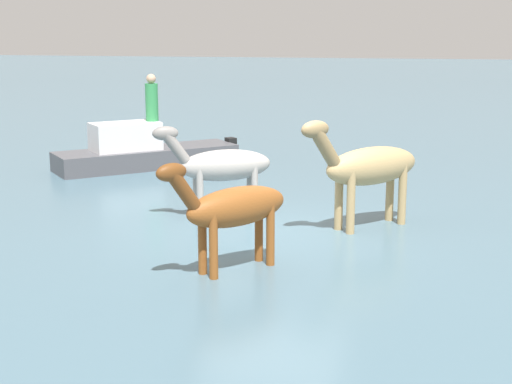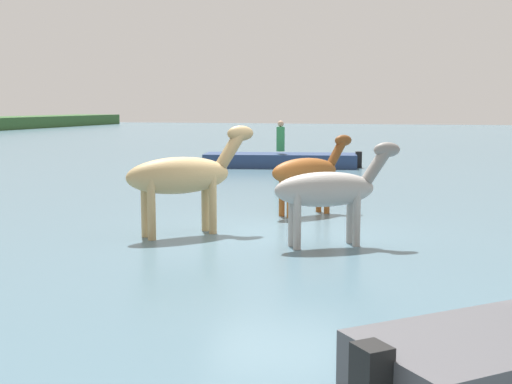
{
  "view_description": "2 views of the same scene",
  "coord_description": "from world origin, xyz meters",
  "px_view_note": "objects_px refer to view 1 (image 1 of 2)",
  "views": [
    {
      "loc": [
        12.81,
        2.43,
        3.58
      ],
      "look_at": [
        -0.27,
        -0.36,
        0.64
      ],
      "focal_mm": 53.42,
      "sensor_mm": 36.0,
      "label": 1
    },
    {
      "loc": [
        -12.04,
        -2.97,
        2.42
      ],
      "look_at": [
        0.6,
        0.55,
        0.69
      ],
      "focal_mm": 46.43,
      "sensor_mm": 36.0,
      "label": 2
    }
  ],
  "objects_px": {
    "horse_dark_mare": "(232,208)",
    "person_helmsman_aft": "(152,99)",
    "horse_chestnut_trailing": "(221,166)",
    "boat_motor_center": "(143,155)",
    "horse_rear_stallion": "(368,167)"
  },
  "relations": [
    {
      "from": "horse_chestnut_trailing",
      "to": "person_helmsman_aft",
      "type": "relative_size",
      "value": 1.81
    },
    {
      "from": "horse_chestnut_trailing",
      "to": "boat_motor_center",
      "type": "bearing_deg",
      "value": -84.29
    },
    {
      "from": "horse_dark_mare",
      "to": "person_helmsman_aft",
      "type": "height_order",
      "value": "person_helmsman_aft"
    },
    {
      "from": "boat_motor_center",
      "to": "horse_chestnut_trailing",
      "type": "bearing_deg",
      "value": 84.25
    },
    {
      "from": "horse_dark_mare",
      "to": "horse_chestnut_trailing",
      "type": "relative_size",
      "value": 0.9
    },
    {
      "from": "horse_dark_mare",
      "to": "person_helmsman_aft",
      "type": "bearing_deg",
      "value": -112.84
    },
    {
      "from": "boat_motor_center",
      "to": "horse_dark_mare",
      "type": "bearing_deg",
      "value": 77.49
    },
    {
      "from": "horse_dark_mare",
      "to": "boat_motor_center",
      "type": "bearing_deg",
      "value": -111.16
    },
    {
      "from": "horse_rear_stallion",
      "to": "person_helmsman_aft",
      "type": "xyz_separation_m",
      "value": [
        -4.93,
        -5.8,
        0.62
      ]
    },
    {
      "from": "person_helmsman_aft",
      "to": "horse_chestnut_trailing",
      "type": "bearing_deg",
      "value": 32.98
    },
    {
      "from": "horse_chestnut_trailing",
      "to": "boat_motor_center",
      "type": "distance_m",
      "value": 5.62
    },
    {
      "from": "horse_dark_mare",
      "to": "boat_motor_center",
      "type": "relative_size",
      "value": 0.44
    },
    {
      "from": "horse_dark_mare",
      "to": "boat_motor_center",
      "type": "height_order",
      "value": "horse_dark_mare"
    },
    {
      "from": "horse_chestnut_trailing",
      "to": "boat_motor_center",
      "type": "relative_size",
      "value": 0.49
    },
    {
      "from": "horse_dark_mare",
      "to": "horse_chestnut_trailing",
      "type": "xyz_separation_m",
      "value": [
        -3.17,
        -1.0,
        0.02
      ]
    }
  ]
}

